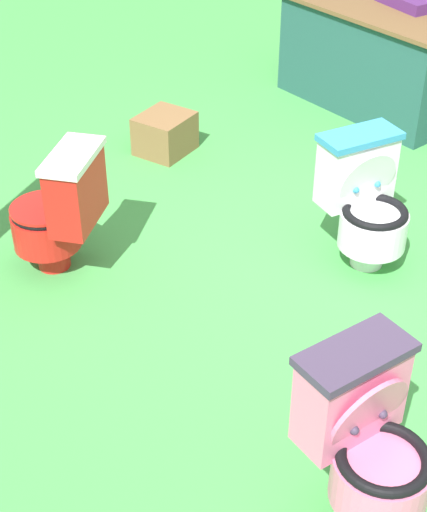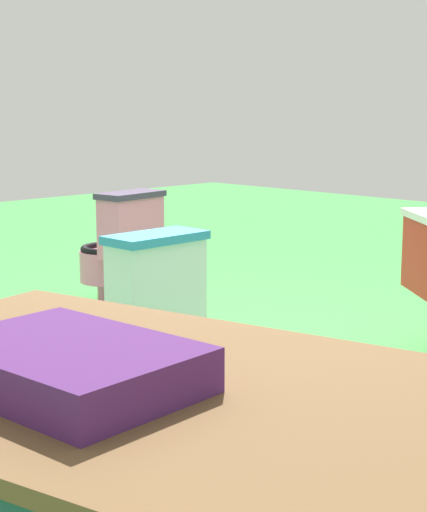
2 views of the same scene
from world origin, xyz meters
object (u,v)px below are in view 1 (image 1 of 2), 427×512
(toilet_red, at_px, (59,210))
(vendor_table, at_px, (382,54))
(toilet_pink, at_px, (366,438))
(small_crate, at_px, (165,134))
(toilet_white, at_px, (365,200))

(toilet_red, distance_m, vendor_table, 3.02)
(toilet_red, height_order, vendor_table, vendor_table)
(toilet_pink, height_order, toilet_red, same)
(vendor_table, bearing_deg, toilet_red, -70.74)
(vendor_table, bearing_deg, toilet_pink, -37.57)
(small_crate, bearing_deg, toilet_pink, -9.92)
(toilet_white, height_order, small_crate, toilet_white)
(toilet_white, distance_m, toilet_red, 1.64)
(toilet_white, bearing_deg, toilet_red, -23.68)
(toilet_white, distance_m, small_crate, 1.74)
(vendor_table, bearing_deg, toilet_white, -39.12)
(vendor_table, xyz_separation_m, small_crate, (-0.01, -1.80, -0.26))
(toilet_pink, relative_size, vendor_table, 0.45)
(toilet_pink, height_order, vendor_table, vendor_table)
(toilet_red, relative_size, vendor_table, 0.45)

